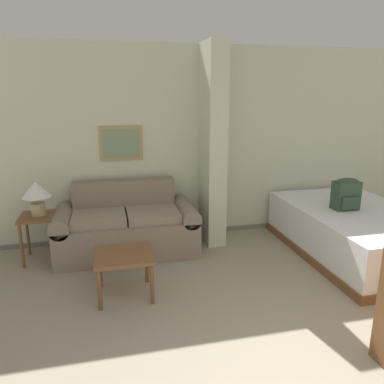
{
  "coord_description": "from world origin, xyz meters",
  "views": [
    {
      "loc": [
        -1.4,
        -1.07,
        1.98
      ],
      "look_at": [
        -0.6,
        2.34,
        1.05
      ],
      "focal_mm": 35.0,
      "sensor_mm": 36.0,
      "label": 1
    }
  ],
  "objects_px": {
    "coffee_table": "(124,259)",
    "bed": "(356,231)",
    "couch": "(127,227)",
    "backpack": "(346,193)",
    "table_lamp": "(36,193)"
  },
  "relations": [
    {
      "from": "couch",
      "to": "coffee_table",
      "type": "bearing_deg",
      "value": -94.67
    },
    {
      "from": "coffee_table",
      "to": "table_lamp",
      "type": "bearing_deg",
      "value": 131.12
    },
    {
      "from": "coffee_table",
      "to": "table_lamp",
      "type": "distance_m",
      "value": 1.49
    },
    {
      "from": "couch",
      "to": "bed",
      "type": "xyz_separation_m",
      "value": [
        2.82,
        -0.71,
        -0.04
      ]
    },
    {
      "from": "coffee_table",
      "to": "bed",
      "type": "xyz_separation_m",
      "value": [
        2.91,
        0.38,
        -0.1
      ]
    },
    {
      "from": "couch",
      "to": "bed",
      "type": "bearing_deg",
      "value": -14.09
    },
    {
      "from": "couch",
      "to": "bed",
      "type": "height_order",
      "value": "couch"
    },
    {
      "from": "couch",
      "to": "bed",
      "type": "distance_m",
      "value": 2.91
    },
    {
      "from": "couch",
      "to": "table_lamp",
      "type": "xyz_separation_m",
      "value": [
        -1.02,
        -0.02,
        0.52
      ]
    },
    {
      "from": "table_lamp",
      "to": "couch",
      "type": "bearing_deg",
      "value": 1.09
    },
    {
      "from": "couch",
      "to": "backpack",
      "type": "xyz_separation_m",
      "value": [
        2.66,
        -0.64,
        0.45
      ]
    },
    {
      "from": "coffee_table",
      "to": "bed",
      "type": "distance_m",
      "value": 2.93
    },
    {
      "from": "coffee_table",
      "to": "bed",
      "type": "bearing_deg",
      "value": 7.46
    },
    {
      "from": "bed",
      "to": "backpack",
      "type": "bearing_deg",
      "value": 157.41
    },
    {
      "from": "coffee_table",
      "to": "backpack",
      "type": "xyz_separation_m",
      "value": [
        2.75,
        0.44,
        0.39
      ]
    }
  ]
}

